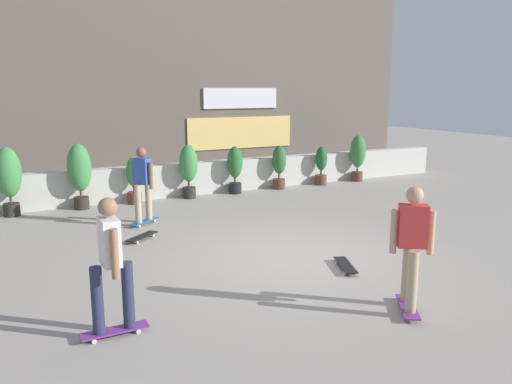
{
  "coord_description": "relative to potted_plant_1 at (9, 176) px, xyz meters",
  "views": [
    {
      "loc": [
        -4.51,
        -7.27,
        2.9
      ],
      "look_at": [
        0.0,
        1.5,
        0.9
      ],
      "focal_mm": 35.54,
      "sensor_mm": 36.0,
      "label": 1
    }
  ],
  "objects": [
    {
      "name": "potted_plant_6",
      "position": [
        7.18,
        0.0,
        -0.23
      ],
      "size": [
        0.41,
        0.41,
        1.29
      ],
      "color": "brown",
      "rests_on": "ground"
    },
    {
      "name": "potted_plant_2",
      "position": [
        1.56,
        0.0,
        0.0
      ],
      "size": [
        0.57,
        0.57,
        1.62
      ],
      "color": "#2D2823",
      "rests_on": "ground"
    },
    {
      "name": "skateboard_near_camera",
      "position": [
        4.75,
        -6.44,
        -0.89
      ],
      "size": [
        0.48,
        0.82,
        0.08
      ],
      "color": "black",
      "rests_on": "ground"
    },
    {
      "name": "potted_plant_1",
      "position": [
        0.0,
        0.0,
        0.0
      ],
      "size": [
        0.57,
        0.57,
        1.61
      ],
      "color": "#2D2823",
      "rests_on": "ground"
    },
    {
      "name": "skater_foreground",
      "position": [
        4.49,
        -8.14,
        -0.01
      ],
      "size": [
        0.61,
        0.78,
        1.7
      ],
      "color": "#72338C",
      "rests_on": "ground"
    },
    {
      "name": "potted_plant_7",
      "position": [
        8.67,
        0.0,
        -0.32
      ],
      "size": [
        0.36,
        0.36,
        1.19
      ],
      "color": "brown",
      "rests_on": "ground"
    },
    {
      "name": "potted_plant_4",
      "position": [
        4.36,
        0.0,
        -0.11
      ],
      "size": [
        0.49,
        0.49,
        1.46
      ],
      "color": "#2D2823",
      "rests_on": "ground"
    },
    {
      "name": "potted_plant_5",
      "position": [
        5.74,
        0.0,
        -0.2
      ],
      "size": [
        0.43,
        0.43,
        1.34
      ],
      "color": "black",
      "rests_on": "ground"
    },
    {
      "name": "skater_far_right",
      "position": [
        2.55,
        -2.15,
        -0.01
      ],
      "size": [
        0.76,
        0.63,
        1.7
      ],
      "color": "#266699",
      "rests_on": "ground"
    },
    {
      "name": "skateboard_aside",
      "position": [
        2.2,
        -3.27,
        -0.89
      ],
      "size": [
        0.75,
        0.65,
        0.08
      ],
      "color": "black",
      "rests_on": "ground"
    },
    {
      "name": "building_backdrop",
      "position": [
        4.33,
        4.45,
        2.3
      ],
      "size": [
        20.0,
        2.08,
        6.5
      ],
      "color": "#60564C",
      "rests_on": "ground"
    },
    {
      "name": "potted_plant_3",
      "position": [
        2.87,
        0.0,
        -0.31
      ],
      "size": [
        0.37,
        0.37,
        1.21
      ],
      "color": "brown",
      "rests_on": "ground"
    },
    {
      "name": "potted_plant_8",
      "position": [
        10.07,
        0.0,
        -0.09
      ],
      "size": [
        0.5,
        0.5,
        1.48
      ],
      "color": "brown",
      "rests_on": "ground"
    },
    {
      "name": "planter_wall",
      "position": [
        4.32,
        0.45,
        -0.5
      ],
      "size": [
        18.0,
        0.4,
        0.9
      ],
      "primitive_type": "cube",
      "color": "beige",
      "rests_on": "ground"
    },
    {
      "name": "ground_plane",
      "position": [
        4.32,
        -5.55,
        -0.95
      ],
      "size": [
        48.0,
        48.0,
        0.0
      ],
      "primitive_type": "plane",
      "color": "#A8A093"
    },
    {
      "name": "skater_mid_plaza",
      "position": [
        0.88,
        -7.05,
        -0.01
      ],
      "size": [
        0.8,
        0.56,
        1.7
      ],
      "color": "#72338C",
      "rests_on": "ground"
    }
  ]
}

